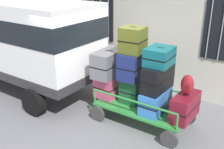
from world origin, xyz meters
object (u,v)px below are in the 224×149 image
object	(u,v)px
suitcase_midleft_bottom	(132,90)
suitcase_center_top	(160,56)
backpack	(187,85)
van	(20,36)
suitcase_midleft_top	(133,40)
suitcase_midleft_middle	(131,66)
suitcase_center_middle	(158,78)
suitcase_left_middle	(109,63)
suitcase_center_bottom	(156,101)
luggage_cart	(143,109)
suitcase_midright_bottom	(185,107)
suitcase_left_bottom	(107,86)

from	to	relation	value
suitcase_midleft_bottom	suitcase_center_top	distance (m)	1.17
backpack	van	bearing A→B (deg)	-177.02
van	suitcase_midleft_top	bearing A→B (deg)	3.87
suitcase_midleft_middle	suitcase_center_middle	distance (m)	0.67
suitcase_left_middle	suitcase_midleft_top	bearing A→B (deg)	-0.13
suitcase_midleft_middle	backpack	distance (m)	1.31
suitcase_midleft_bottom	suitcase_center_bottom	xyz separation A→B (m)	(0.66, -0.07, -0.06)
van	luggage_cart	size ratio (longest dim) A/B	2.21
suitcase_left_middle	suitcase_center_top	xyz separation A→B (m)	(1.31, -0.00, 0.41)
suitcase_center_top	suitcase_midright_bottom	bearing A→B (deg)	1.03
suitcase_left_middle	suitcase_midleft_middle	world-z (taller)	suitcase_midleft_middle
van	suitcase_left_middle	xyz separation A→B (m)	(2.97, 0.25, -0.32)
luggage_cart	van	bearing A→B (deg)	-176.83
van	suitcase_midleft_bottom	world-z (taller)	van
suitcase_midleft_top	suitcase_midright_bottom	distance (m)	1.82
suitcase_center_middle	suitcase_center_top	xyz separation A→B (m)	(0.00, 0.01, 0.49)
van	suitcase_midleft_top	distance (m)	3.65
suitcase_midleft_top	suitcase_midright_bottom	world-z (taller)	suitcase_midleft_top
suitcase_midleft_bottom	suitcase_center_bottom	world-z (taller)	suitcase_midleft_bottom
suitcase_center_top	suitcase_center_middle	bearing A→B (deg)	-90.00
suitcase_midleft_bottom	suitcase_midright_bottom	distance (m)	1.32
suitcase_midleft_bottom	luggage_cart	bearing A→B (deg)	-6.54
suitcase_midleft_top	suitcase_center_bottom	distance (m)	1.44
suitcase_center_bottom	suitcase_midleft_top	bearing A→B (deg)	175.26
suitcase_center_bottom	suitcase_left_bottom	bearing A→B (deg)	-179.63
suitcase_midleft_bottom	suitcase_center_bottom	bearing A→B (deg)	-5.73
suitcase_midleft_top	suitcase_midleft_bottom	bearing A→B (deg)	90.00
van	suitcase_left_bottom	bearing A→B (deg)	3.51
luggage_cart	suitcase_midleft_middle	distance (m)	1.06
suitcase_left_bottom	suitcase_center_bottom	world-z (taller)	suitcase_left_bottom
suitcase_center_bottom	backpack	xyz separation A→B (m)	(0.65, 0.07, 0.52)
suitcase_left_bottom	suitcase_center_middle	xyz separation A→B (m)	(1.31, 0.05, 0.51)
suitcase_left_bottom	suitcase_midleft_bottom	world-z (taller)	suitcase_midleft_bottom
suitcase_midleft_top	suitcase_center_middle	size ratio (longest dim) A/B	0.65
van	suitcase_left_middle	distance (m)	3.00
suitcase_left_middle	suitcase_center_middle	size ratio (longest dim) A/B	1.10
suitcase_midright_bottom	backpack	xyz separation A→B (m)	(-0.01, 0.00, 0.50)
suitcase_center_bottom	suitcase_center_middle	xyz separation A→B (m)	(0.00, 0.05, 0.54)
suitcase_midleft_bottom	suitcase_center_middle	bearing A→B (deg)	-1.71
suitcase_midleft_top	suitcase_center_top	world-z (taller)	suitcase_midleft_top
luggage_cart	suitcase_midleft_top	bearing A→B (deg)	175.44
suitcase_center_bottom	luggage_cart	bearing A→B (deg)	175.08
luggage_cart	suitcase_midright_bottom	bearing A→B (deg)	2.03
suitcase_midleft_top	suitcase_center_bottom	xyz separation A→B (m)	(0.66, -0.05, -1.29)
suitcase_left_bottom	suitcase_left_middle	bearing A→B (deg)	90.00
suitcase_midleft_top	suitcase_midright_bottom	bearing A→B (deg)	0.38
suitcase_midleft_bottom	backpack	world-z (taller)	backpack
suitcase_midleft_middle	van	bearing A→B (deg)	-176.90
luggage_cart	suitcase_midright_bottom	world-z (taller)	suitcase_midright_bottom
van	suitcase_center_top	distance (m)	4.29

